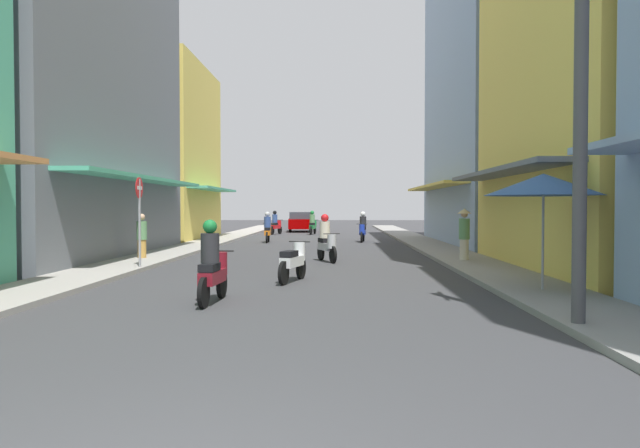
# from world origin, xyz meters

# --- Properties ---
(ground_plane) EXTENTS (116.39, 116.39, 0.00)m
(ground_plane) POSITION_xyz_m (0.00, 22.45, 0.00)
(ground_plane) COLOR #38383A
(sidewalk_left) EXTENTS (1.90, 60.91, 0.12)m
(sidewalk_left) POSITION_xyz_m (-5.30, 22.45, 0.06)
(sidewalk_left) COLOR #9E9991
(sidewalk_left) RESTS_ON ground
(sidewalk_right) EXTENTS (1.90, 60.91, 0.12)m
(sidewalk_right) POSITION_xyz_m (5.30, 22.45, 0.06)
(sidewalk_right) COLOR gray
(sidewalk_right) RESTS_ON ground
(building_left_mid) EXTENTS (7.05, 13.58, 11.46)m
(building_left_mid) POSITION_xyz_m (-9.24, 17.74, 5.72)
(building_left_mid) COLOR slate
(building_left_mid) RESTS_ON ground
(building_left_far) EXTENTS (7.05, 9.14, 9.59)m
(building_left_far) POSITION_xyz_m (-9.24, 29.78, 4.79)
(building_left_far) COLOR #EFD159
(building_left_far) RESTS_ON ground
(building_right_far) EXTENTS (7.05, 13.23, 14.71)m
(building_right_far) POSITION_xyz_m (9.25, 25.97, 7.35)
(building_right_far) COLOR #8CA5CC
(building_right_far) RESTS_ON ground
(motorbike_maroon) EXTENTS (0.55, 1.81, 1.58)m
(motorbike_maroon) POSITION_xyz_m (-1.25, 7.73, 0.70)
(motorbike_maroon) COLOR black
(motorbike_maroon) RESTS_ON ground
(motorbike_white) EXTENTS (0.68, 1.77, 0.96)m
(motorbike_white) POSITION_xyz_m (0.02, 11.04, 0.50)
(motorbike_white) COLOR black
(motorbike_white) RESTS_ON ground
(motorbike_red) EXTENTS (0.75, 1.74, 1.58)m
(motorbike_red) POSITION_xyz_m (-2.99, 36.37, 0.70)
(motorbike_red) COLOR black
(motorbike_red) RESTS_ON ground
(motorbike_blue) EXTENTS (0.55, 1.81, 1.58)m
(motorbike_blue) POSITION_xyz_m (2.40, 27.85, 0.70)
(motorbike_blue) COLOR black
(motorbike_blue) RESTS_ON ground
(motorbike_silver) EXTENTS (0.77, 1.73, 1.58)m
(motorbike_silver) POSITION_xyz_m (0.73, 16.44, 0.70)
(motorbike_silver) COLOR black
(motorbike_silver) RESTS_ON ground
(motorbike_orange) EXTENTS (0.55, 1.81, 1.58)m
(motorbike_orange) POSITION_xyz_m (-2.48, 27.25, 0.70)
(motorbike_orange) COLOR black
(motorbike_orange) RESTS_ON ground
(motorbike_green) EXTENTS (0.59, 1.80, 1.58)m
(motorbike_green) POSITION_xyz_m (-0.54, 36.43, 0.70)
(motorbike_green) COLOR black
(motorbike_green) RESTS_ON ground
(parked_car) EXTENTS (2.04, 4.21, 1.45)m
(parked_car) POSITION_xyz_m (-1.63, 40.85, 0.74)
(parked_car) COLOR #8C0000
(parked_car) RESTS_ON ground
(pedestrian_foreground) EXTENTS (0.34, 0.34, 1.59)m
(pedestrian_foreground) POSITION_xyz_m (-5.42, 16.39, 0.79)
(pedestrian_foreground) COLOR #BF8C3F
(pedestrian_foreground) RESTS_ON ground
(pedestrian_midway) EXTENTS (0.44, 0.44, 1.76)m
(pedestrian_midway) POSITION_xyz_m (5.13, 15.85, 0.99)
(pedestrian_midway) COLOR beige
(pedestrian_midway) RESTS_ON ground
(vendor_umbrella) EXTENTS (2.38, 2.38, 2.49)m
(vendor_umbrella) POSITION_xyz_m (5.30, 8.96, 2.27)
(vendor_umbrella) COLOR #99999E
(vendor_umbrella) RESTS_ON ground
(utility_pole) EXTENTS (0.20, 1.20, 7.34)m
(utility_pole) POSITION_xyz_m (4.60, 5.36, 3.75)
(utility_pole) COLOR #4C4C4F
(utility_pole) RESTS_ON ground
(street_sign_no_entry) EXTENTS (0.07, 0.60, 2.65)m
(street_sign_no_entry) POSITION_xyz_m (-4.50, 13.39, 1.72)
(street_sign_no_entry) COLOR gray
(street_sign_no_entry) RESTS_ON ground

